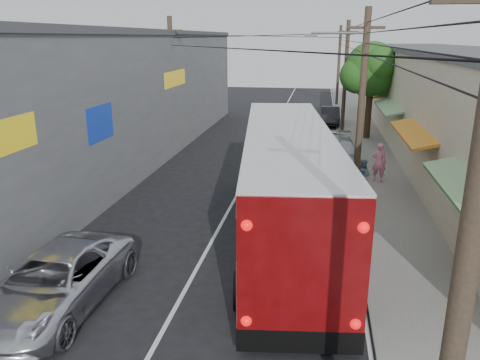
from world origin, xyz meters
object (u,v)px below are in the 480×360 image
object	(u,v)px
coach_bus	(287,183)
jeepney	(55,281)
parked_car_mid	(337,147)
pedestrian_far	(363,175)
pedestrian_near	(379,162)
parked_car_far	(330,116)
parked_suv	(338,154)

from	to	relation	value
coach_bus	jeepney	world-z (taller)	coach_bus
parked_car_mid	pedestrian_far	world-z (taller)	pedestrian_far
parked_car_mid	pedestrian_near	bearing A→B (deg)	-74.85
parked_car_far	parked_suv	bearing A→B (deg)	-89.44
pedestrian_near	parked_car_far	bearing A→B (deg)	-66.39
parked_suv	pedestrian_far	size ratio (longest dim) A/B	3.67
jeepney	pedestrian_far	world-z (taller)	pedestrian_far
pedestrian_near	pedestrian_far	xyz separation A→B (m)	(-0.91, -1.85, -0.17)
parked_car_mid	pedestrian_far	distance (m)	6.35
parked_suv	pedestrian_near	size ratio (longest dim) A/B	2.99
coach_bus	pedestrian_near	world-z (taller)	coach_bus
parked_suv	pedestrian_far	xyz separation A→B (m)	(0.95, -4.27, 0.07)
parked_car_far	pedestrian_far	world-z (taller)	pedestrian_far
jeepney	parked_car_mid	size ratio (longest dim) A/B	1.28
coach_bus	parked_car_mid	xyz separation A→B (m)	(2.11, 11.53, -1.28)
jeepney	parked_car_far	xyz separation A→B (m)	(7.43, 28.80, -0.06)
parked_suv	parked_car_far	world-z (taller)	parked_suv
coach_bus	parked_suv	world-z (taller)	coach_bus
coach_bus	pedestrian_far	bearing A→B (deg)	52.83
coach_bus	parked_suv	bearing A→B (deg)	70.57
parked_suv	parked_car_mid	size ratio (longest dim) A/B	1.33
parked_suv	parked_car_mid	world-z (taller)	parked_suv
coach_bus	jeepney	size ratio (longest dim) A/B	2.52
jeepney	parked_suv	xyz separation A→B (m)	(7.67, 15.16, 0.06)
coach_bus	pedestrian_near	size ratio (longest dim) A/B	7.26
jeepney	pedestrian_far	distance (m)	13.89
parked_car_mid	parked_car_far	distance (m)	11.64
parked_car_mid	pedestrian_near	distance (m)	4.81
parked_suv	pedestrian_far	world-z (taller)	pedestrian_far
pedestrian_near	coach_bus	bearing A→B (deg)	77.02
parked_car_far	parked_car_mid	bearing A→B (deg)	-89.27
pedestrian_near	pedestrian_far	world-z (taller)	pedestrian_near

